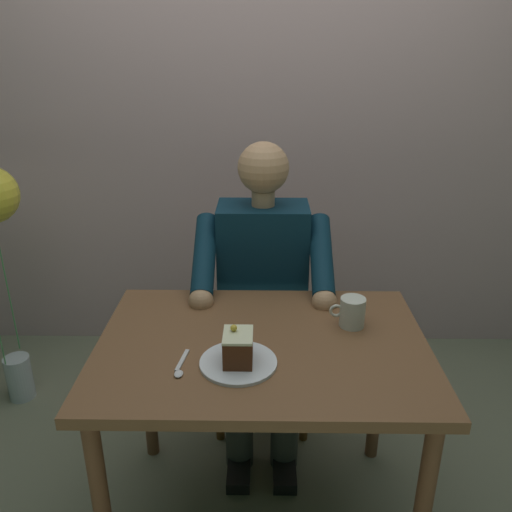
% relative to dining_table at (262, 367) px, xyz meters
% --- Properties ---
extents(cafe_rear_panel, '(6.40, 0.12, 3.00)m').
position_rel_dining_table_xyz_m(cafe_rear_panel, '(0.00, -1.28, 0.86)').
color(cafe_rear_panel, '#BC9DA0').
rests_on(cafe_rear_panel, ground).
extents(dining_table, '(1.03, 0.73, 0.73)m').
position_rel_dining_table_xyz_m(dining_table, '(0.00, 0.00, 0.00)').
color(dining_table, brown).
rests_on(dining_table, ground).
extents(chair, '(0.42, 0.42, 0.90)m').
position_rel_dining_table_xyz_m(chair, '(0.00, -0.65, -0.14)').
color(chair, brown).
rests_on(chair, ground).
extents(seated_person, '(0.53, 0.58, 1.25)m').
position_rel_dining_table_xyz_m(seated_person, '(0.00, -0.47, 0.02)').
color(seated_person, '#0C2B3C').
rests_on(seated_person, ground).
extents(dessert_plate, '(0.23, 0.23, 0.01)m').
position_rel_dining_table_xyz_m(dessert_plate, '(0.07, 0.12, 0.10)').
color(dessert_plate, white).
rests_on(dessert_plate, dining_table).
extents(cake_slice, '(0.09, 0.11, 0.11)m').
position_rel_dining_table_xyz_m(cake_slice, '(0.07, 0.12, 0.15)').
color(cake_slice, '#4B2512').
rests_on(cake_slice, dessert_plate).
extents(coffee_cup, '(0.12, 0.08, 0.10)m').
position_rel_dining_table_xyz_m(coffee_cup, '(-0.29, -0.11, 0.14)').
color(coffee_cup, beige).
rests_on(coffee_cup, dining_table).
extents(dessert_spoon, '(0.03, 0.14, 0.01)m').
position_rel_dining_table_xyz_m(dessert_spoon, '(0.24, 0.15, 0.10)').
color(dessert_spoon, silver).
rests_on(dessert_spoon, dining_table).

